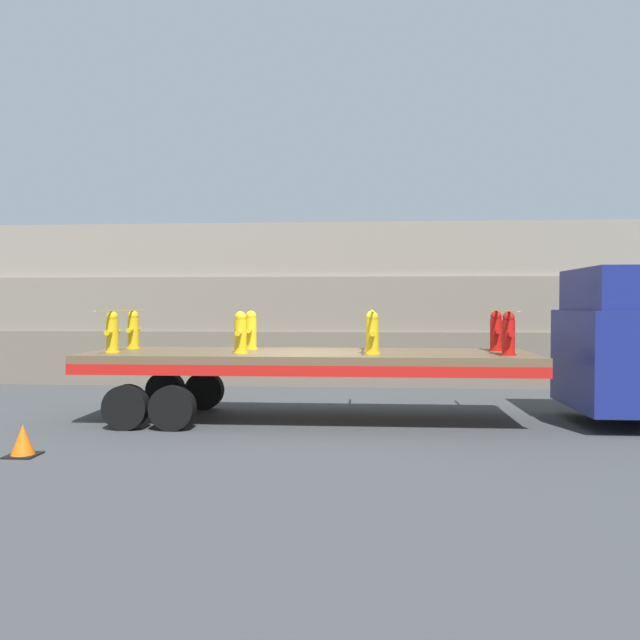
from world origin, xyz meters
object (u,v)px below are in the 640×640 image
(fire_hydrant_red_far_3, at_px, (496,331))
(traffic_cone, at_px, (23,441))
(fire_hydrant_yellow_near_2, at_px, (372,334))
(fire_hydrant_red_near_3, at_px, (508,334))
(fire_hydrant_yellow_far_1, at_px, (251,331))
(fire_hydrant_yellow_far_0, at_px, (133,330))
(fire_hydrant_yellow_far_2, at_px, (372,331))
(flatbed_trailer, at_px, (282,364))
(fire_hydrant_yellow_near_1, at_px, (240,333))
(fire_hydrant_yellow_near_0, at_px, (112,333))

(fire_hydrant_red_far_3, xyz_separation_m, traffic_cone, (-7.85, -3.76, -1.53))
(fire_hydrant_yellow_near_2, xyz_separation_m, fire_hydrant_red_near_3, (2.51, 0.00, 0.00))
(fire_hydrant_yellow_near_2, bearing_deg, fire_hydrant_yellow_far_1, 156.42)
(fire_hydrant_yellow_near_2, bearing_deg, fire_hydrant_yellow_far_0, 167.69)
(fire_hydrant_yellow_far_2, height_order, traffic_cone, fire_hydrant_yellow_far_2)
(fire_hydrant_yellow_far_2, distance_m, fire_hydrant_red_far_3, 2.51)
(flatbed_trailer, distance_m, fire_hydrant_yellow_near_1, 1.12)
(fire_hydrant_yellow_far_0, height_order, fire_hydrant_red_near_3, same)
(fire_hydrant_yellow_far_2, relative_size, fire_hydrant_red_far_3, 1.00)
(fire_hydrant_yellow_near_2, distance_m, traffic_cone, 6.16)
(fire_hydrant_red_near_3, height_order, traffic_cone, fire_hydrant_red_near_3)
(fire_hydrant_red_far_3, bearing_deg, flatbed_trailer, -172.73)
(flatbed_trailer, xyz_separation_m, fire_hydrant_red_far_3, (4.30, 0.55, 0.64))
(fire_hydrant_red_far_3, height_order, traffic_cone, fire_hydrant_red_far_3)
(fire_hydrant_red_far_3, bearing_deg, fire_hydrant_red_near_3, -90.00)
(fire_hydrant_yellow_far_2, distance_m, fire_hydrant_red_near_3, 2.74)
(flatbed_trailer, distance_m, fire_hydrant_red_far_3, 4.38)
(flatbed_trailer, xyz_separation_m, fire_hydrant_yellow_near_1, (-0.73, -0.55, 0.64))
(fire_hydrant_yellow_far_0, relative_size, traffic_cone, 1.68)
(fire_hydrant_yellow_near_0, bearing_deg, flatbed_trailer, 9.60)
(fire_hydrant_yellow_far_0, height_order, traffic_cone, fire_hydrant_yellow_far_0)
(fire_hydrant_yellow_far_1, distance_m, fire_hydrant_red_far_3, 5.03)
(fire_hydrant_yellow_far_1, distance_m, fire_hydrant_yellow_far_2, 2.51)
(flatbed_trailer, relative_size, fire_hydrant_yellow_far_1, 10.80)
(fire_hydrant_yellow_near_1, relative_size, traffic_cone, 1.68)
(fire_hydrant_red_near_3, bearing_deg, flatbed_trailer, 172.73)
(fire_hydrant_yellow_near_0, bearing_deg, fire_hydrant_yellow_far_1, 23.58)
(flatbed_trailer, distance_m, fire_hydrant_yellow_near_0, 3.35)
(fire_hydrant_red_far_3, bearing_deg, fire_hydrant_yellow_near_1, -167.69)
(fire_hydrant_yellow_far_1, relative_size, traffic_cone, 1.68)
(fire_hydrant_yellow_far_1, bearing_deg, flatbed_trailer, -36.92)
(fire_hydrant_yellow_near_0, height_order, fire_hydrant_red_far_3, same)
(fire_hydrant_yellow_far_0, bearing_deg, fire_hydrant_red_near_3, -8.28)
(flatbed_trailer, bearing_deg, fire_hydrant_red_far_3, 7.27)
(fire_hydrant_yellow_far_2, bearing_deg, fire_hydrant_yellow_near_2, -90.00)
(fire_hydrant_red_near_3, distance_m, traffic_cone, 8.43)
(flatbed_trailer, height_order, fire_hydrant_yellow_near_0, fire_hydrant_yellow_near_0)
(fire_hydrant_yellow_near_0, bearing_deg, fire_hydrant_yellow_near_1, 0.00)
(fire_hydrant_yellow_far_0, height_order, fire_hydrant_red_far_3, same)
(fire_hydrant_yellow_far_0, height_order, fire_hydrant_yellow_far_1, same)
(fire_hydrant_yellow_near_0, bearing_deg, fire_hydrant_yellow_far_2, 12.31)
(fire_hydrant_yellow_far_1, height_order, fire_hydrant_red_near_3, same)
(fire_hydrant_yellow_near_2, bearing_deg, fire_hydrant_yellow_near_1, 180.00)
(fire_hydrant_yellow_near_2, bearing_deg, flatbed_trailer, 162.91)
(fire_hydrant_yellow_near_1, bearing_deg, fire_hydrant_yellow_far_1, 90.00)
(fire_hydrant_yellow_near_0, relative_size, fire_hydrant_yellow_near_2, 1.00)
(fire_hydrant_yellow_far_0, bearing_deg, fire_hydrant_yellow_near_2, -12.31)
(fire_hydrant_yellow_far_2, bearing_deg, fire_hydrant_red_far_3, 0.00)
(fire_hydrant_yellow_near_0, height_order, fire_hydrant_yellow_far_0, same)
(traffic_cone, bearing_deg, fire_hydrant_yellow_far_0, 85.31)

